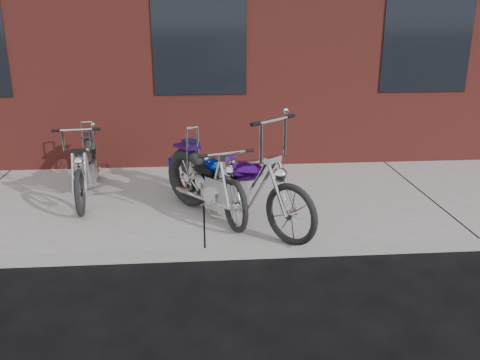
{
  "coord_description": "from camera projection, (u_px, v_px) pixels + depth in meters",
  "views": [
    {
      "loc": [
        -0.01,
        -4.84,
        2.5
      ],
      "look_at": [
        0.43,
        0.8,
        0.63
      ],
      "focal_mm": 38.0,
      "sensor_mm": 36.0,
      "label": 1
    }
  ],
  "objects": [
    {
      "name": "ground",
      "position": [
        205.0,
        261.0,
        5.37
      ],
      "size": [
        120.0,
        120.0,
        0.0
      ],
      "primitive_type": "plane",
      "color": "black",
      "rests_on": "ground"
    },
    {
      "name": "chopper_blue",
      "position": [
        210.0,
        179.0,
        6.3
      ],
      "size": [
        0.84,
        2.03,
        0.92
      ],
      "rotation": [
        0.0,
        0.0,
        -1.23
      ],
      "color": "black",
      "rests_on": "sidewalk"
    },
    {
      "name": "chopper_purple",
      "position": [
        231.0,
        187.0,
        5.87
      ],
      "size": [
        1.64,
        1.85,
        1.32
      ],
      "rotation": [
        0.0,
        0.0,
        -0.85
      ],
      "color": "black",
      "rests_on": "sidewalk"
    },
    {
      "name": "chopper_third",
      "position": [
        86.0,
        169.0,
        6.77
      ],
      "size": [
        0.49,
        2.03,
        1.03
      ],
      "rotation": [
        0.0,
        0.0,
        -1.46
      ],
      "color": "black",
      "rests_on": "sidewalk"
    },
    {
      "name": "sidewalk",
      "position": [
        204.0,
        204.0,
        6.76
      ],
      "size": [
        22.0,
        3.0,
        0.15
      ],
      "primitive_type": "cube",
      "color": "gray",
      "rests_on": "ground"
    }
  ]
}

